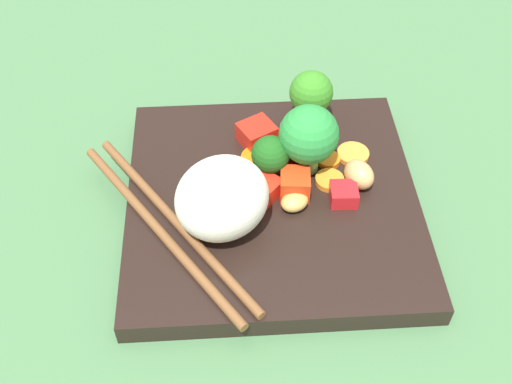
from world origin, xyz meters
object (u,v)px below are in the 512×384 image
object	(u,v)px
square_plate	(272,202)
broccoli_floret_0	(309,136)
chopstick_pair	(167,225)
carrot_slice_3	(303,144)
rice_mound	(222,198)

from	to	relation	value
square_plate	broccoli_floret_0	bearing A→B (deg)	-49.62
broccoli_floret_0	chopstick_pair	bearing A→B (deg)	115.08
carrot_slice_3	chopstick_pair	world-z (taller)	chopstick_pair
broccoli_floret_0	chopstick_pair	size ratio (longest dim) A/B	0.33
rice_mound	broccoli_floret_0	distance (cm)	9.62
chopstick_pair	rice_mound	bearing A→B (deg)	54.89
broccoli_floret_0	carrot_slice_3	world-z (taller)	broccoli_floret_0
broccoli_floret_0	carrot_slice_3	size ratio (longest dim) A/B	2.30
carrot_slice_3	rice_mound	bearing A→B (deg)	139.02
carrot_slice_3	chopstick_pair	distance (cm)	15.11
rice_mound	chopstick_pair	distance (cm)	5.46
square_plate	broccoli_floret_0	size ratio (longest dim) A/B	3.70
square_plate	rice_mound	xyz separation A→B (cm)	(-3.08, 4.32, 4.29)
square_plate	carrot_slice_3	world-z (taller)	carrot_slice_3
square_plate	carrot_slice_3	xyz separation A→B (cm)	(5.81, -3.40, 1.21)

